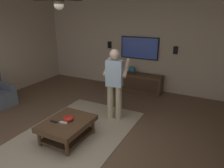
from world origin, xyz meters
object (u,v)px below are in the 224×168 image
at_px(media_console, 135,82).
at_px(tv, 139,48).
at_px(vase_round, 132,69).
at_px(remote_white, 64,123).
at_px(coffee_table, 67,126).
at_px(ceiling_fan, 59,0).
at_px(wall_speaker_right, 110,45).
at_px(remote_black, 54,121).
at_px(person_standing, 115,81).
at_px(bowl, 68,118).
at_px(wall_speaker_left, 175,50).

xyz_separation_m(media_console, tv, (0.24, 0.00, 1.05)).
bearing_deg(vase_round, remote_white, 179.55).
bearing_deg(coffee_table, ceiling_fan, 27.96).
bearing_deg(wall_speaker_right, coffee_table, -165.42).
bearing_deg(tv, ceiling_fan, -3.80).
distance_m(remote_white, remote_black, 0.20).
distance_m(person_standing, ceiling_fan, 2.02).
bearing_deg(bowl, tv, -2.61).
bearing_deg(wall_speaker_left, tv, 90.68).
bearing_deg(remote_white, tv, -101.17).
relative_size(remote_white, wall_speaker_left, 0.68).
distance_m(coffee_table, remote_black, 0.26).
relative_size(remote_white, ceiling_fan, 0.12).
height_order(wall_speaker_right, ceiling_fan, ceiling_fan).
xyz_separation_m(coffee_table, person_standing, (1.20, -0.43, 0.64)).
xyz_separation_m(remote_white, wall_speaker_left, (3.55, -1.28, 0.93)).
height_order(coffee_table, person_standing, person_standing).
bearing_deg(vase_round, media_console, -106.20).
relative_size(wall_speaker_left, wall_speaker_right, 1.00).
bearing_deg(person_standing, ceiling_fan, 145.71).
relative_size(vase_round, ceiling_fan, 0.18).
distance_m(tv, wall_speaker_left, 1.10).
distance_m(tv, vase_round, 0.71).
relative_size(bowl, remote_white, 1.35).
distance_m(media_console, remote_white, 3.30).
distance_m(remote_white, wall_speaker_right, 3.78).
relative_size(remote_black, wall_speaker_left, 0.68).
relative_size(coffee_table, media_console, 0.59).
bearing_deg(remote_white, bowl, -106.68).
height_order(bowl, remote_white, bowl).
height_order(person_standing, remote_white, person_standing).
relative_size(remote_black, ceiling_fan, 0.12).
xyz_separation_m(wall_speaker_left, ceiling_fan, (-3.36, 1.33, 1.21)).
distance_m(coffee_table, vase_round, 3.27).
bearing_deg(wall_speaker_left, vase_round, 99.57).
bearing_deg(tv, wall_speaker_right, -90.70).
relative_size(tv, vase_round, 5.56).
bearing_deg(media_console, remote_black, -6.17).
distance_m(coffee_table, wall_speaker_right, 3.73).
bearing_deg(wall_speaker_left, remote_black, 157.85).
xyz_separation_m(remote_black, wall_speaker_right, (3.60, 0.71, 0.94)).
relative_size(coffee_table, remote_white, 6.67).
bearing_deg(remote_black, coffee_table, -144.32).
xyz_separation_m(tv, vase_round, (-0.20, 0.15, -0.67)).
bearing_deg(ceiling_fan, media_console, -4.09).
bearing_deg(coffee_table, vase_round, -0.41).
relative_size(person_standing, vase_round, 7.45).
relative_size(person_standing, remote_black, 10.93).
distance_m(tv, person_standing, 2.30).
xyz_separation_m(media_console, wall_speaker_right, (0.25, 1.07, 1.08)).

